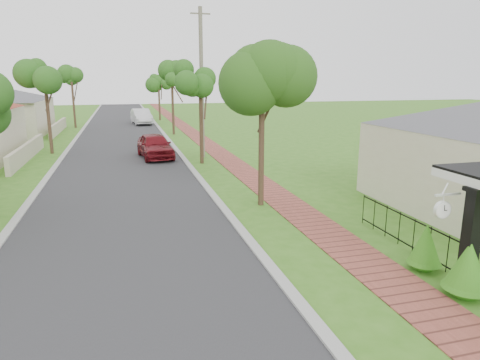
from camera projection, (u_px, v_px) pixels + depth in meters
name	position (u px, v px, depth m)	size (l,w,h in m)	color
ground	(264.00, 297.00, 9.68)	(160.00, 160.00, 0.00)	#366E1A
road	(122.00, 155.00, 27.69)	(7.00, 120.00, 0.02)	#28282B
kerb_right	(179.00, 153.00, 28.62)	(0.30, 120.00, 0.10)	#9E9E99
kerb_left	(62.00, 158.00, 26.75)	(0.30, 120.00, 0.10)	#9E9E99
sidewalk	(217.00, 151.00, 29.29)	(1.50, 120.00, 0.03)	#994B3D
porch_post	(470.00, 247.00, 9.65)	(0.48, 0.48, 2.52)	black
picket_fence	(448.00, 253.00, 10.82)	(0.03, 8.02, 1.00)	black
street_trees	(120.00, 83.00, 33.10)	(10.70, 37.65, 5.89)	#382619
parked_car_red	(155.00, 146.00, 26.61)	(1.80, 4.47, 1.52)	maroon
parked_car_white	(141.00, 117.00, 46.63)	(1.74, 5.00, 1.65)	silver
near_tree	(262.00, 77.00, 15.69)	(2.39, 2.39, 6.13)	#382619
utility_pole	(202.00, 84.00, 26.02)	(1.20, 0.24, 8.97)	#6D6655
station_clock	(443.00, 208.00, 9.71)	(0.69, 0.13, 0.58)	white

